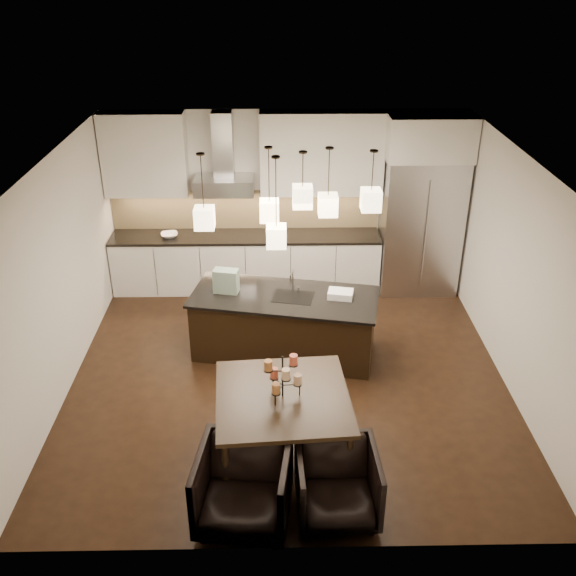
{
  "coord_description": "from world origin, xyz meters",
  "views": [
    {
      "loc": [
        -0.13,
        -6.85,
        4.86
      ],
      "look_at": [
        0.0,
        0.2,
        1.15
      ],
      "focal_mm": 40.0,
      "sensor_mm": 36.0,
      "label": 1
    }
  ],
  "objects_px": {
    "dining_table": "(283,427)",
    "armchair_right": "(337,484)",
    "armchair_left": "(243,487)",
    "refrigerator": "(420,226)",
    "island_body": "(285,325)"
  },
  "relations": [
    {
      "from": "dining_table",
      "to": "island_body",
      "type": "bearing_deg",
      "value": 84.51
    },
    {
      "from": "armchair_left",
      "to": "armchair_right",
      "type": "distance_m",
      "value": 0.89
    },
    {
      "from": "armchair_left",
      "to": "refrigerator",
      "type": "bearing_deg",
      "value": 68.97
    },
    {
      "from": "refrigerator",
      "to": "armchair_left",
      "type": "xyz_separation_m",
      "value": [
        -2.57,
        -4.77,
        -0.67
      ]
    },
    {
      "from": "dining_table",
      "to": "armchair_left",
      "type": "relative_size",
      "value": 1.55
    },
    {
      "from": "refrigerator",
      "to": "dining_table",
      "type": "relative_size",
      "value": 1.58
    },
    {
      "from": "armchair_right",
      "to": "dining_table",
      "type": "bearing_deg",
      "value": 120.74
    },
    {
      "from": "island_body",
      "to": "dining_table",
      "type": "height_order",
      "value": "island_body"
    },
    {
      "from": "dining_table",
      "to": "armchair_right",
      "type": "height_order",
      "value": "dining_table"
    },
    {
      "from": "refrigerator",
      "to": "island_body",
      "type": "height_order",
      "value": "refrigerator"
    },
    {
      "from": "refrigerator",
      "to": "armchair_left",
      "type": "bearing_deg",
      "value": -118.27
    },
    {
      "from": "refrigerator",
      "to": "island_body",
      "type": "xyz_separation_m",
      "value": [
        -2.14,
        -1.86,
        -0.66
      ]
    },
    {
      "from": "refrigerator",
      "to": "armchair_right",
      "type": "distance_m",
      "value": 5.05
    },
    {
      "from": "island_body",
      "to": "armchair_left",
      "type": "relative_size",
      "value": 2.68
    },
    {
      "from": "island_body",
      "to": "dining_table",
      "type": "xyz_separation_m",
      "value": [
        -0.05,
        -2.07,
        -0.01
      ]
    }
  ]
}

